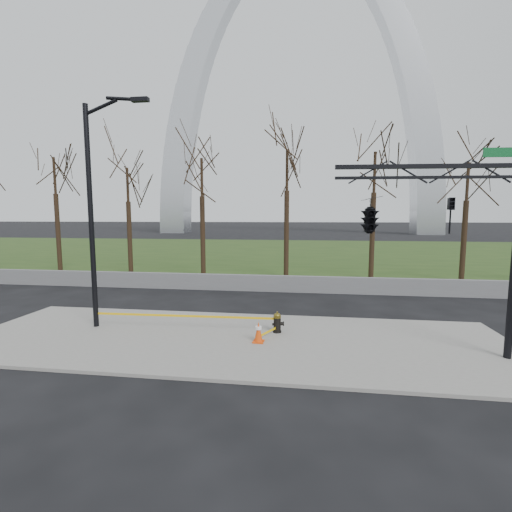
# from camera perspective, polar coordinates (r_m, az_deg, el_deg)

# --- Properties ---
(ground) EXTENTS (500.00, 500.00, 0.00)m
(ground) POSITION_cam_1_polar(r_m,az_deg,el_deg) (12.17, -3.62, -13.47)
(ground) COLOR black
(ground) RESTS_ON ground
(sidewalk) EXTENTS (18.00, 6.00, 0.10)m
(sidewalk) POSITION_cam_1_polar(r_m,az_deg,el_deg) (12.15, -3.62, -13.25)
(sidewalk) COLOR gray
(sidewalk) RESTS_ON ground
(grass_strip) EXTENTS (120.00, 40.00, 0.06)m
(grass_strip) POSITION_cam_1_polar(r_m,az_deg,el_deg) (41.48, 4.64, 0.69)
(grass_strip) COLOR #243D16
(grass_strip) RESTS_ON ground
(guardrail) EXTENTS (60.00, 0.30, 0.90)m
(guardrail) POSITION_cam_1_polar(r_m,az_deg,el_deg) (19.70, 1.01, -4.39)
(guardrail) COLOR #59595B
(guardrail) RESTS_ON ground
(gateway_arch) EXTENTS (66.00, 6.00, 65.00)m
(gateway_arch) POSITION_cam_1_polar(r_m,az_deg,el_deg) (90.79, 6.61, 24.55)
(gateway_arch) COLOR silver
(gateway_arch) RESTS_ON ground
(tree_row) EXTENTS (42.66, 4.00, 9.20)m
(tree_row) POSITION_cam_1_polar(r_m,az_deg,el_deg) (23.56, -1.87, 7.53)
(tree_row) COLOR black
(tree_row) RESTS_ON ground
(fire_hydrant) EXTENTS (0.46, 0.30, 0.74)m
(fire_hydrant) POSITION_cam_1_polar(r_m,az_deg,el_deg) (12.61, 3.47, -10.65)
(fire_hydrant) COLOR black
(fire_hydrant) RESTS_ON sidewalk
(traffic_cone) EXTENTS (0.37, 0.37, 0.67)m
(traffic_cone) POSITION_cam_1_polar(r_m,az_deg,el_deg) (11.66, 0.40, -12.10)
(traffic_cone) COLOR #DC420B
(traffic_cone) RESTS_ON sidewalk
(street_light) EXTENTS (2.39, 0.23, 8.21)m
(street_light) POSITION_cam_1_polar(r_m,az_deg,el_deg) (13.93, -24.31, 8.14)
(street_light) COLOR black
(street_light) RESTS_ON ground
(traffic_signal_mast) EXTENTS (5.09, 2.51, 6.00)m
(traffic_signal_mast) POSITION_cam_1_polar(r_m,az_deg,el_deg) (10.78, 21.79, 6.02)
(traffic_signal_mast) COLOR black
(traffic_signal_mast) RESTS_ON ground
(caution_tape) EXTENTS (6.68, 1.06, 0.39)m
(caution_tape) POSITION_cam_1_polar(r_m,az_deg,el_deg) (12.95, -9.61, -9.82)
(caution_tape) COLOR #EBB60C
(caution_tape) RESTS_ON ground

